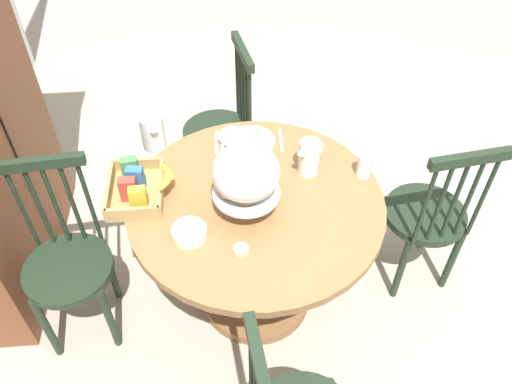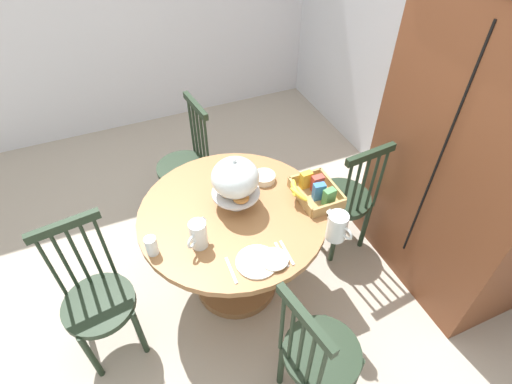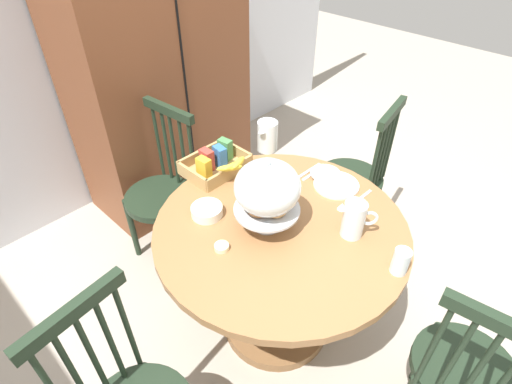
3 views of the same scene
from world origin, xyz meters
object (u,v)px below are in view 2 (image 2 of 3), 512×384
object	(u,v)px
wooden_armoire	(474,157)
china_plate_large	(257,262)
pastry_stand_with_dome	(235,179)
milk_pitcher	(337,228)
windsor_chair_by_cabinet	(98,301)
windsor_chair_far_side	(345,200)
butter_dish	(229,178)
orange_juice_pitcher	(198,235)
windsor_chair_facing_door	(318,355)
cereal_bowl	(264,178)
china_plate_small	(274,259)
cereal_basket	(315,191)
windsor_chair_near_window	(186,167)
dining_table	(234,237)
drinking_glass	(151,246)

from	to	relation	value
wooden_armoire	china_plate_large	size ratio (longest dim) A/B	8.91
pastry_stand_with_dome	milk_pitcher	distance (m)	0.62
windsor_chair_by_cabinet	pastry_stand_with_dome	size ratio (longest dim) A/B	2.83
pastry_stand_with_dome	china_plate_large	bearing A→B (deg)	-7.35
windsor_chair_far_side	butter_dish	xyz separation A→B (m)	(-0.22, -0.77, 0.30)
orange_juice_pitcher	china_plate_large	size ratio (longest dim) A/B	0.76
windsor_chair_far_side	orange_juice_pitcher	world-z (taller)	windsor_chair_far_side
windsor_chair_facing_door	butter_dish	distance (m)	1.16
wooden_armoire	windsor_chair_facing_door	world-z (taller)	wooden_armoire
windsor_chair_by_cabinet	milk_pitcher	size ratio (longest dim) A/B	5.10
pastry_stand_with_dome	china_plate_large	world-z (taller)	pastry_stand_with_dome
cereal_bowl	butter_dish	distance (m)	0.22
windsor_chair_far_side	china_plate_small	xyz separation A→B (m)	(0.48, -0.78, 0.30)
cereal_basket	milk_pitcher	bearing A→B (deg)	-8.40
windsor_chair_near_window	china_plate_large	distance (m)	1.28
dining_table	china_plate_large	world-z (taller)	china_plate_large
windsor_chair_by_cabinet	pastry_stand_with_dome	distance (m)	1.02
cereal_basket	windsor_chair_far_side	bearing A→B (deg)	110.74
windsor_chair_far_side	milk_pitcher	size ratio (longest dim) A/B	5.10
wooden_armoire	china_plate_large	world-z (taller)	wooden_armoire
windsor_chair_far_side	pastry_stand_with_dome	size ratio (longest dim) A/B	2.83
windsor_chair_near_window	china_plate_small	xyz separation A→B (m)	(1.27, 0.15, 0.30)
drinking_glass	windsor_chair_by_cabinet	bearing A→B (deg)	-94.29
milk_pitcher	windsor_chair_near_window	bearing A→B (deg)	-157.24
pastry_stand_with_dome	butter_dish	xyz separation A→B (m)	(-0.23, 0.04, -0.19)
wooden_armoire	windsor_chair_by_cabinet	bearing A→B (deg)	-97.02
windsor_chair_near_window	cereal_basket	size ratio (longest dim) A/B	3.09
windsor_chair_far_side	milk_pitcher	bearing A→B (deg)	-41.31
wooden_armoire	cereal_bowl	distance (m)	1.23
china_plate_small	butter_dish	distance (m)	0.69
cereal_bowl	butter_dish	xyz separation A→B (m)	(-0.09, -0.20, -0.01)
cereal_bowl	china_plate_large	bearing A→B (deg)	-27.25
drinking_glass	windsor_chair_facing_door	bearing A→B (deg)	40.58
windsor_chair_facing_door	cereal_basket	world-z (taller)	windsor_chair_facing_door
windsor_chair_facing_door	butter_dish	bearing A→B (deg)	-177.51
windsor_chair_far_side	milk_pitcher	xyz separation A→B (m)	(0.46, -0.40, 0.36)
windsor_chair_facing_door	drinking_glass	world-z (taller)	windsor_chair_facing_door
windsor_chair_far_side	orange_juice_pitcher	distance (m)	1.18
wooden_armoire	cereal_bowl	size ratio (longest dim) A/B	14.00
windsor_chair_facing_door	milk_pitcher	size ratio (longest dim) A/B	5.10
milk_pitcher	drinking_glass	xyz separation A→B (m)	(-0.28, -0.94, -0.02)
dining_table	windsor_chair_near_window	size ratio (longest dim) A/B	1.14
milk_pitcher	butter_dish	xyz separation A→B (m)	(-0.67, -0.37, -0.07)
wooden_armoire	dining_table	world-z (taller)	wooden_armoire
windsor_chair_near_window	windsor_chair_facing_door	distance (m)	1.71
drinking_glass	cereal_bowl	bearing A→B (deg)	110.94
butter_dish	windsor_chair_far_side	bearing A→B (deg)	74.25
windsor_chair_near_window	china_plate_small	world-z (taller)	windsor_chair_near_window
wooden_armoire	windsor_chair_near_window	bearing A→B (deg)	-130.11
wooden_armoire	orange_juice_pitcher	size ratio (longest dim) A/B	11.67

